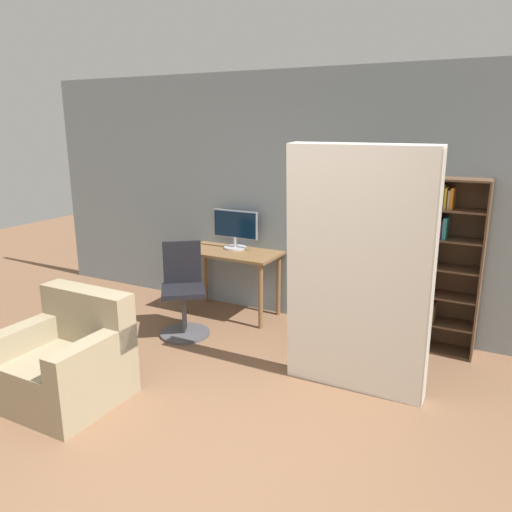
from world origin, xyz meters
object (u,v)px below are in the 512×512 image
(monitor, at_px, (235,228))
(mattress_near, at_px, (358,274))
(bookshelf, at_px, (441,263))
(armchair, at_px, (68,361))
(office_chair, at_px, (184,297))

(monitor, xyz_separation_m, mattress_near, (1.78, -1.14, 0.01))
(monitor, bearing_deg, bookshelf, 0.33)
(armchair, bearing_deg, mattress_near, 31.01)
(armchair, bearing_deg, bookshelf, 43.85)
(monitor, xyz_separation_m, bookshelf, (2.25, 0.01, -0.13))
(armchair, bearing_deg, office_chair, 87.97)
(bookshelf, relative_size, armchair, 1.97)
(monitor, bearing_deg, armchair, -94.70)
(bookshelf, distance_m, mattress_near, 1.25)
(office_chair, xyz_separation_m, bookshelf, (2.39, 0.86, 0.46))
(office_chair, bearing_deg, mattress_near, -8.86)
(mattress_near, bearing_deg, armchair, -148.99)
(mattress_near, bearing_deg, bookshelf, 68.10)
(bookshelf, height_order, armchair, bookshelf)
(monitor, distance_m, bookshelf, 2.25)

